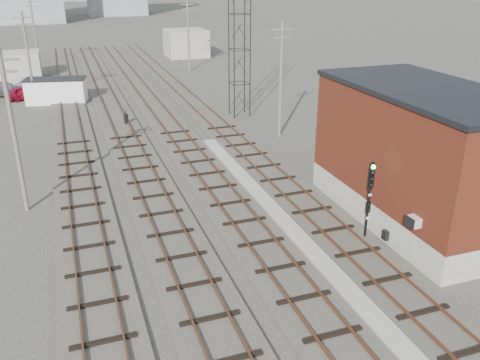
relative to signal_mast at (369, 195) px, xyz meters
name	(u,v)px	position (x,y,z in m)	size (l,w,h in m)	color
ground	(138,71)	(-3.70, 49.32, -2.48)	(320.00, 320.00, 0.00)	#282621
track_right	(197,106)	(-1.20, 28.32, -2.38)	(3.20, 90.00, 0.39)	#332D28
track_mid_right	(157,110)	(-5.20, 28.32, -2.38)	(3.20, 90.00, 0.39)	#332D28
track_mid_left	(114,114)	(-9.20, 28.32, -2.38)	(3.20, 90.00, 0.39)	#332D28
track_left	(70,117)	(-13.20, 28.32, -2.38)	(3.20, 90.00, 0.39)	#332D28
platform_curb	(280,219)	(-3.20, 3.32, -2.35)	(0.90, 28.00, 0.26)	gray
brick_building	(421,155)	(3.80, 1.32, 1.15)	(6.54, 12.20, 7.22)	gray
lattice_tower	(239,32)	(1.80, 24.32, 5.02)	(1.60, 1.60, 15.00)	black
utility_pole_left_a	(13,129)	(-16.20, 9.32, 2.31)	(1.80, 0.24, 9.00)	#595147
utility_pole_left_b	(28,57)	(-16.20, 34.32, 2.31)	(1.80, 0.24, 9.00)	#595147
utility_pole_left_c	(34,29)	(-16.20, 59.32, 2.31)	(1.80, 0.24, 9.00)	#595147
utility_pole_right_a	(281,77)	(2.80, 17.32, 2.31)	(1.80, 0.24, 9.00)	#595147
utility_pole_right_b	(188,34)	(2.80, 47.32, 2.31)	(1.80, 0.24, 9.00)	#595147
shed_left	(6,66)	(-19.70, 49.32, -0.88)	(8.00, 5.00, 3.20)	gray
shed_right	(186,43)	(5.30, 59.32, -0.48)	(6.00, 6.00, 4.00)	gray
signal_mast	(369,195)	(0.00, 0.00, 0.00)	(0.40, 0.41, 4.19)	gray
switch_stand	(126,119)	(-8.61, 24.31, -1.90)	(0.36, 0.36, 1.24)	black
site_trailer	(56,91)	(-14.12, 34.90, -1.23)	(6.31, 3.72, 2.49)	white
car_red	(26,92)	(-17.14, 37.49, -1.76)	(1.70, 4.23, 1.44)	maroon
car_silver	(28,85)	(-17.04, 41.16, -1.75)	(1.54, 4.43, 1.46)	#999AA0
car_grey	(5,89)	(-19.33, 39.99, -1.73)	(2.12, 5.21, 1.51)	slate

